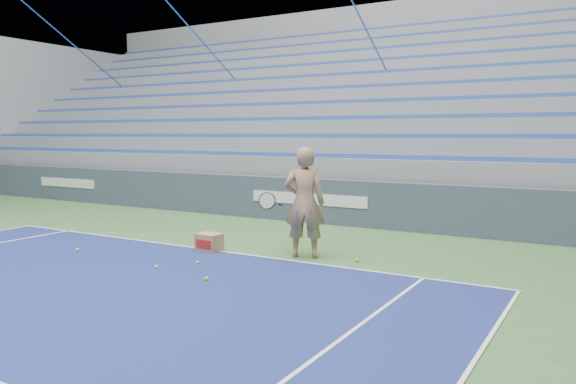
# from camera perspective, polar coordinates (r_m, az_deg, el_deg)

# --- Properties ---
(sponsor_barrier) EXTENTS (30.00, 0.32, 1.10)m
(sponsor_barrier) POSITION_cam_1_polar(r_m,az_deg,el_deg) (14.04, 2.30, -0.85)
(sponsor_barrier) COLOR #3A4658
(sponsor_barrier) RESTS_ON ground
(bleachers) EXTENTS (31.00, 9.15, 7.30)m
(bleachers) POSITION_cam_1_polar(r_m,az_deg,el_deg) (19.18, 10.46, 6.29)
(bleachers) COLOR gray
(bleachers) RESTS_ON ground
(tennis_player) EXTENTS (1.03, 0.98, 1.99)m
(tennis_player) POSITION_cam_1_polar(r_m,az_deg,el_deg) (9.99, 1.66, -1.06)
(tennis_player) COLOR tan
(tennis_player) RESTS_ON ground
(ball_box) EXTENTS (0.46, 0.37, 0.34)m
(ball_box) POSITION_cam_1_polar(r_m,az_deg,el_deg) (10.73, -8.02, -5.09)
(ball_box) COLOR #A87651
(ball_box) RESTS_ON ground
(tennis_ball_0) EXTENTS (0.07, 0.07, 0.07)m
(tennis_ball_0) POSITION_cam_1_polar(r_m,az_deg,el_deg) (9.54, -13.20, -7.41)
(tennis_ball_0) COLOR #C5E62F
(tennis_ball_0) RESTS_ON ground
(tennis_ball_1) EXTENTS (0.07, 0.07, 0.07)m
(tennis_ball_1) POSITION_cam_1_polar(r_m,az_deg,el_deg) (8.65, -8.27, -8.71)
(tennis_ball_1) COLOR #C5E62F
(tennis_ball_1) RESTS_ON ground
(tennis_ball_2) EXTENTS (0.07, 0.07, 0.07)m
(tennis_ball_2) POSITION_cam_1_polar(r_m,az_deg,el_deg) (9.71, -9.17, -7.10)
(tennis_ball_2) COLOR #C5E62F
(tennis_ball_2) RESTS_ON ground
(tennis_ball_3) EXTENTS (0.07, 0.07, 0.07)m
(tennis_ball_3) POSITION_cam_1_polar(r_m,az_deg,el_deg) (11.33, -20.60, -5.53)
(tennis_ball_3) COLOR #C5E62F
(tennis_ball_3) RESTS_ON ground
(tennis_ball_4) EXTENTS (0.07, 0.07, 0.07)m
(tennis_ball_4) POSITION_cam_1_polar(r_m,az_deg,el_deg) (9.84, 7.02, -6.89)
(tennis_ball_4) COLOR #C5E62F
(tennis_ball_4) RESTS_ON ground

